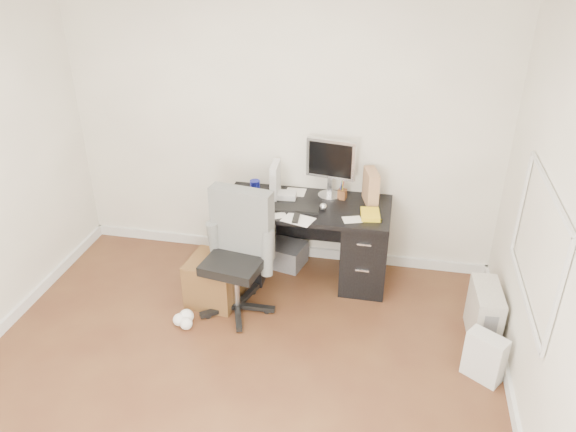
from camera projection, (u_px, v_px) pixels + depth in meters
The scene contains 18 objects.
ground at pixel (224, 398), 3.98m from camera, with size 4.00×4.00×0.00m, color #482417.
room_shell at pixel (215, 185), 3.21m from camera, with size 4.02×4.02×2.71m.
desk at pixel (306, 238), 5.16m from camera, with size 1.50×0.70×0.75m.
loose_papers at pixel (283, 205), 4.99m from camera, with size 1.10×0.60×0.00m, color white, non-canonical shape.
lcd_monitor at pixel (331, 168), 5.00m from camera, with size 0.45×0.25×0.56m, color silver, non-canonical shape.
keyboard at pixel (295, 208), 4.90m from camera, with size 0.42×0.14×0.02m, color black.
computer_mouse at pixel (323, 207), 4.88m from camera, with size 0.07×0.07×0.07m, color silver.
travel_mug at pixel (255, 191), 5.01m from camera, with size 0.09×0.09×0.20m, color navy.
white_binder at pixel (275, 180), 5.09m from camera, with size 0.12×0.27×0.31m, color silver.
magazine_file at pixel (371, 187), 4.97m from camera, with size 0.13×0.26×0.30m, color #A1714E.
pen_cup at pixel (342, 188), 5.05m from camera, with size 0.09×0.09×0.22m, color #563118, non-canonical shape.
yellow_book at pixel (371, 214), 4.79m from camera, with size 0.17×0.22×0.04m, color yellow.
paper_remote at pixel (298, 219), 4.74m from camera, with size 0.26×0.21×0.02m, color white, non-canonical shape.
office_chair at pixel (235, 257), 4.63m from camera, with size 0.61×0.61×1.08m, color #575A57, non-canonical shape.
pc_tower at pixel (484, 313), 4.46m from camera, with size 0.20×0.46×0.46m, color #A8A297.
shopping_bag at pixel (485, 357), 4.08m from camera, with size 0.28×0.20×0.38m, color silver.
wicker_basket at pixel (214, 280), 4.90m from camera, with size 0.42×0.42×0.42m, color #453014.
desk_printer at pixel (285, 254), 5.46m from camera, with size 0.37×0.31×0.22m, color #5D5D62.
Camera 1 is at (1.02, -2.74, 3.02)m, focal length 35.00 mm.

